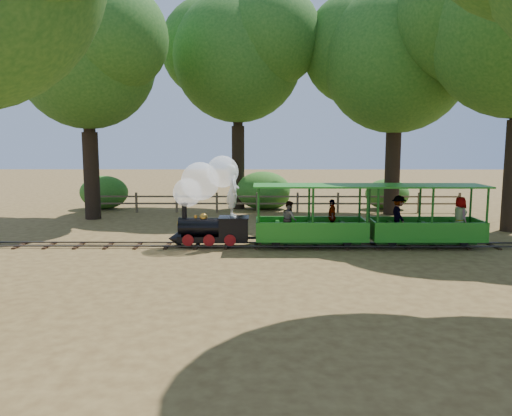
{
  "coord_description": "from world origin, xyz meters",
  "views": [
    {
      "loc": [
        -0.88,
        -16.5,
        3.56
      ],
      "look_at": [
        -1.0,
        0.5,
        1.25
      ],
      "focal_mm": 35.0,
      "sensor_mm": 36.0,
      "label": 1
    }
  ],
  "objects_px": {
    "locomotive": "(208,195)",
    "fence": "(277,201)",
    "carriage_front": "(310,223)",
    "carriage_rear": "(424,222)"
  },
  "relations": [
    {
      "from": "locomotive",
      "to": "fence",
      "type": "xyz_separation_m",
      "value": [
        2.62,
        7.93,
        -1.18
      ]
    },
    {
      "from": "carriage_front",
      "to": "carriage_rear",
      "type": "distance_m",
      "value": 3.84
    },
    {
      "from": "locomotive",
      "to": "carriage_rear",
      "type": "xyz_separation_m",
      "value": [
        7.27,
        -0.03,
        -0.9
      ]
    },
    {
      "from": "locomotive",
      "to": "carriage_front",
      "type": "xyz_separation_m",
      "value": [
        3.44,
        -0.08,
        -0.95
      ]
    },
    {
      "from": "locomotive",
      "to": "fence",
      "type": "height_order",
      "value": "locomotive"
    },
    {
      "from": "locomotive",
      "to": "fence",
      "type": "bearing_deg",
      "value": 71.69
    },
    {
      "from": "carriage_rear",
      "to": "fence",
      "type": "bearing_deg",
      "value": 120.3
    },
    {
      "from": "carriage_front",
      "to": "locomotive",
      "type": "bearing_deg",
      "value": 178.72
    },
    {
      "from": "fence",
      "to": "carriage_front",
      "type": "bearing_deg",
      "value": -84.19
    },
    {
      "from": "carriage_front",
      "to": "fence",
      "type": "distance_m",
      "value": 8.05
    }
  ]
}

